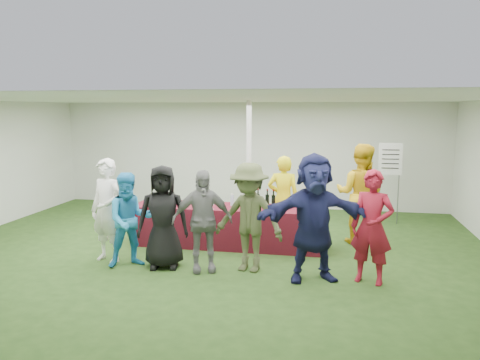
% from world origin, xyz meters
% --- Properties ---
extents(ground, '(60.00, 60.00, 0.00)m').
position_xyz_m(ground, '(0.00, 0.00, 0.00)').
color(ground, '#284719').
rests_on(ground, ground).
extents(tent, '(10.00, 10.00, 10.00)m').
position_xyz_m(tent, '(0.50, 1.20, 1.35)').
color(tent, white).
rests_on(tent, ground).
extents(serving_table, '(3.60, 0.80, 0.75)m').
position_xyz_m(serving_table, '(0.28, 0.38, 0.38)').
color(serving_table, maroon).
rests_on(serving_table, ground).
extents(wine_bottles, '(0.57, 0.15, 0.32)m').
position_xyz_m(wine_bottles, '(0.82, 0.52, 0.87)').
color(wine_bottles, black).
rests_on(wine_bottles, serving_table).
extents(wine_glasses, '(2.74, 0.16, 0.16)m').
position_xyz_m(wine_glasses, '(0.00, 0.12, 0.86)').
color(wine_glasses, silver).
rests_on(wine_glasses, serving_table).
extents(water_bottle, '(0.07, 0.07, 0.23)m').
position_xyz_m(water_bottle, '(0.31, 0.46, 0.85)').
color(water_bottle, silver).
rests_on(water_bottle, serving_table).
extents(bar_towel, '(0.25, 0.18, 0.03)m').
position_xyz_m(bar_towel, '(1.83, 0.43, 0.77)').
color(bar_towel, white).
rests_on(bar_towel, serving_table).
extents(dump_bucket, '(0.22, 0.22, 0.18)m').
position_xyz_m(dump_bucket, '(1.95, 0.16, 0.84)').
color(dump_bucket, slate).
rests_on(dump_bucket, serving_table).
extents(wine_list_sign, '(0.50, 0.03, 1.80)m').
position_xyz_m(wine_list_sign, '(3.37, 2.71, 1.32)').
color(wine_list_sign, slate).
rests_on(wine_list_sign, ground).
extents(staff_pourer, '(0.61, 0.40, 1.67)m').
position_xyz_m(staff_pourer, '(1.23, 0.86, 0.83)').
color(staff_pourer, yellow).
rests_on(staff_pourer, ground).
extents(staff_back, '(1.06, 0.91, 1.90)m').
position_xyz_m(staff_back, '(2.66, 1.05, 0.95)').
color(staff_back, gold).
rests_on(staff_back, ground).
extents(customer_0, '(0.72, 0.58, 1.73)m').
position_xyz_m(customer_0, '(-1.54, -0.85, 0.87)').
color(customer_0, white).
rests_on(customer_0, ground).
extents(customer_1, '(0.94, 0.89, 1.53)m').
position_xyz_m(customer_1, '(-1.05, -1.02, 0.77)').
color(customer_1, '#268DCB').
rests_on(customer_1, ground).
extents(customer_2, '(0.91, 0.70, 1.66)m').
position_xyz_m(customer_2, '(-0.51, -0.98, 0.83)').
color(customer_2, black).
rests_on(customer_2, ground).
extents(customer_3, '(1.02, 0.70, 1.61)m').
position_xyz_m(customer_3, '(0.15, -1.02, 0.81)').
color(customer_3, slate).
rests_on(customer_3, ground).
extents(customer_4, '(1.22, 0.86, 1.72)m').
position_xyz_m(customer_4, '(0.87, -0.88, 0.86)').
color(customer_4, '#454D2A').
rests_on(customer_4, ground).
extents(customer_5, '(1.85, 1.08, 1.90)m').
position_xyz_m(customer_5, '(1.88, -1.09, 0.95)').
color(customer_5, '#181B45').
rests_on(customer_5, ground).
extents(customer_6, '(0.70, 0.57, 1.68)m').
position_xyz_m(customer_6, '(2.71, -1.04, 0.84)').
color(customer_6, maroon).
rests_on(customer_6, ground).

